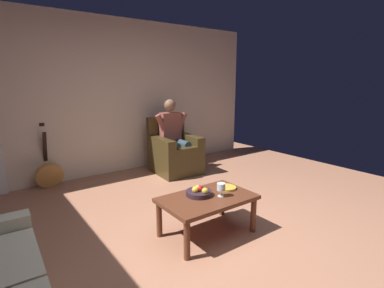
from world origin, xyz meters
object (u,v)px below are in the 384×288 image
at_px(person_seated, 174,134).
at_px(guitar, 49,173).
at_px(fruit_bowl, 199,192).
at_px(decorative_dish, 227,188).
at_px(armchair, 174,153).
at_px(coffee_table, 207,202).
at_px(wine_glass_near, 221,188).

distance_m(person_seated, guitar, 2.04).
height_order(fruit_bowl, decorative_dish, fruit_bowl).
bearing_deg(armchair, guitar, -9.51).
distance_m(fruit_bowl, decorative_dish, 0.37).
relative_size(armchair, coffee_table, 0.98).
distance_m(person_seated, fruit_bowl, 2.18).
relative_size(coffee_table, wine_glass_near, 6.82).
height_order(person_seated, fruit_bowl, person_seated).
relative_size(person_seated, fruit_bowl, 4.67).
xyz_separation_m(coffee_table, fruit_bowl, (0.05, -0.08, 0.10)).
xyz_separation_m(guitar, decorative_dish, (-1.35, 2.41, 0.20)).
bearing_deg(guitar, armchair, 167.04).
height_order(armchair, fruit_bowl, armchair).
bearing_deg(wine_glass_near, decorative_dish, -148.03).
bearing_deg(person_seated, guitar, -9.30).
distance_m(person_seated, coffee_table, 2.24).
bearing_deg(wine_glass_near, fruit_bowl, -41.98).
bearing_deg(armchair, person_seated, -90.00).
relative_size(person_seated, wine_glass_near, 8.93).
height_order(person_seated, wine_glass_near, person_seated).
distance_m(guitar, fruit_bowl, 2.59).
xyz_separation_m(guitar, fruit_bowl, (-0.98, 2.38, 0.23)).
xyz_separation_m(armchair, person_seated, (-0.00, -0.01, 0.34)).
xyz_separation_m(person_seated, decorative_dish, (0.59, 1.97, -0.24)).
distance_m(armchair, wine_glass_near, 2.24).
xyz_separation_m(person_seated, fruit_bowl, (0.96, 1.94, -0.22)).
distance_m(armchair, person_seated, 0.34).
distance_m(coffee_table, decorative_dish, 0.33).
height_order(armchair, coffee_table, armchair).
bearing_deg(person_seated, fruit_bowl, 67.23).
bearing_deg(coffee_table, decorative_dish, -171.32).
height_order(person_seated, coffee_table, person_seated).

